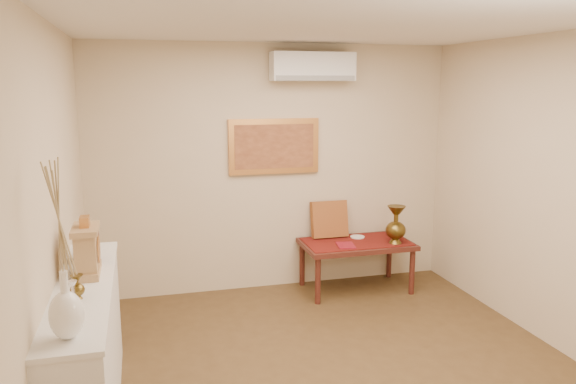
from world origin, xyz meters
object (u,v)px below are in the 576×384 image
object	(u,v)px
mantel_clock	(87,250)
display_ledge	(88,354)
white_vase	(62,252)
wooden_chest	(88,244)
low_table	(356,248)
brass_urn_tall	(396,221)

from	to	relation	value
mantel_clock	display_ledge	bearing A→B (deg)	-95.78
white_vase	display_ledge	xyz separation A→B (m)	(0.00, 0.81, -0.95)
display_ledge	mantel_clock	size ratio (longest dim) A/B	4.93
display_ledge	mantel_clock	xyz separation A→B (m)	(0.02, 0.20, 0.66)
white_vase	wooden_chest	world-z (taller)	white_vase
mantel_clock	low_table	world-z (taller)	mantel_clock
white_vase	brass_urn_tall	bearing A→B (deg)	39.51
white_vase	low_table	distance (m)	3.92
white_vase	mantel_clock	size ratio (longest dim) A/B	2.25
display_ledge	low_table	distance (m)	3.27
display_ledge	low_table	world-z (taller)	display_ledge
white_vase	wooden_chest	xyz separation A→B (m)	(-0.00, 1.37, -0.34)
white_vase	low_table	size ratio (longest dim) A/B	0.77
wooden_chest	low_table	distance (m)	3.05
display_ledge	mantel_clock	bearing A→B (deg)	84.22
white_vase	mantel_clock	bearing A→B (deg)	88.70
mantel_clock	wooden_chest	distance (m)	0.36
brass_urn_tall	mantel_clock	size ratio (longest dim) A/B	1.22
brass_urn_tall	low_table	size ratio (longest dim) A/B	0.42
low_table	wooden_chest	bearing A→B (deg)	-153.68
wooden_chest	low_table	bearing A→B (deg)	26.32
white_vase	mantel_clock	distance (m)	1.06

